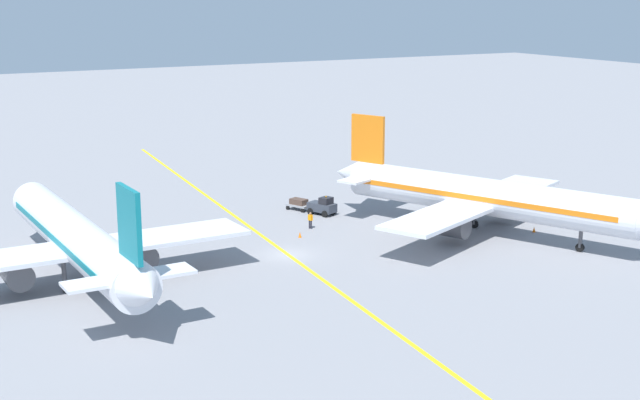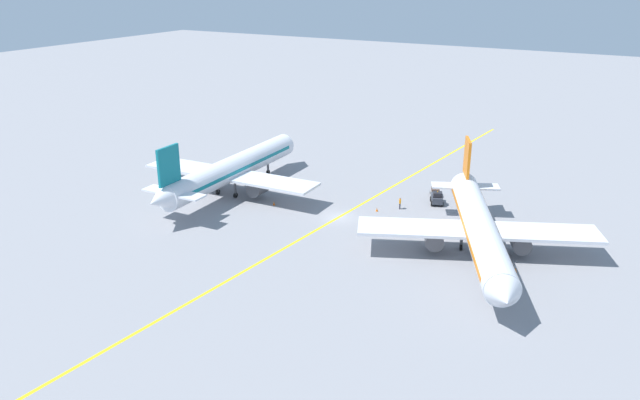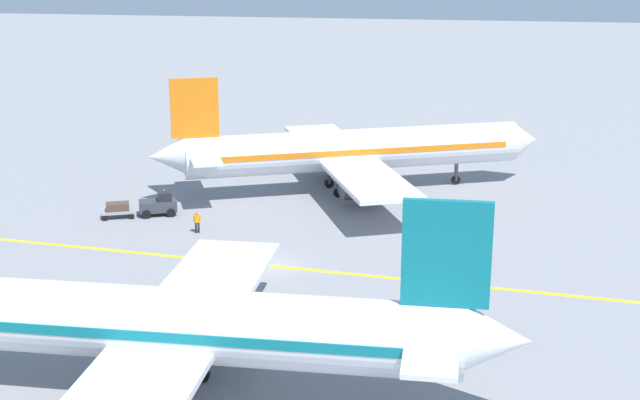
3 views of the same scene
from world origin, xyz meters
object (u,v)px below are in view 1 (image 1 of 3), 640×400
(airplane_at_gate, at_px, (482,197))
(baggage_tug_dark, at_px, (323,206))
(airplane_adjacent_stand, at_px, (77,240))
(baggage_cart_trailing, at_px, (299,203))
(traffic_cone_mid_apron, at_px, (182,270))
(traffic_cone_by_wingtip, at_px, (300,235))
(traffic_cone_near_nose, at_px, (534,229))
(ground_crew_worker, at_px, (310,220))

(airplane_at_gate, height_order, baggage_tug_dark, airplane_at_gate)
(airplane_adjacent_stand, relative_size, baggage_cart_trailing, 12.06)
(baggage_tug_dark, bearing_deg, baggage_cart_trailing, -66.96)
(traffic_cone_mid_apron, bearing_deg, airplane_at_gate, 175.24)
(airplane_adjacent_stand, bearing_deg, baggage_cart_trailing, -153.54)
(airplane_adjacent_stand, height_order, baggage_cart_trailing, airplane_adjacent_stand)
(traffic_cone_by_wingtip, bearing_deg, baggage_tug_dark, -132.69)
(airplane_adjacent_stand, xyz_separation_m, traffic_cone_mid_apron, (-8.26, 1.30, -3.43))
(traffic_cone_near_nose, relative_size, traffic_cone_mid_apron, 1.00)
(ground_crew_worker, height_order, traffic_cone_mid_apron, ground_crew_worker)
(baggage_tug_dark, xyz_separation_m, ground_crew_worker, (3.88, 4.45, 0.01))
(ground_crew_worker, bearing_deg, airplane_adjacent_stand, 13.82)
(airplane_adjacent_stand, distance_m, ground_crew_worker, 25.49)
(traffic_cone_near_nose, distance_m, traffic_cone_mid_apron, 35.36)
(baggage_cart_trailing, bearing_deg, baggage_tug_dark, 113.04)
(baggage_tug_dark, bearing_deg, traffic_cone_by_wingtip, 47.31)
(traffic_cone_mid_apron, height_order, traffic_cone_by_wingtip, same)
(airplane_adjacent_stand, height_order, traffic_cone_near_nose, airplane_adjacent_stand)
(airplane_at_gate, distance_m, airplane_adjacent_stand, 38.50)
(airplane_at_gate, distance_m, traffic_cone_by_wingtip, 18.11)
(traffic_cone_mid_apron, bearing_deg, traffic_cone_near_nose, 172.66)
(airplane_adjacent_stand, xyz_separation_m, traffic_cone_near_nose, (-43.34, 5.82, -3.43))
(baggage_tug_dark, relative_size, traffic_cone_mid_apron, 6.09)
(traffic_cone_near_nose, height_order, traffic_cone_mid_apron, same)
(baggage_tug_dark, bearing_deg, airplane_at_gate, 124.48)
(airplane_adjacent_stand, distance_m, traffic_cone_near_nose, 43.86)
(baggage_cart_trailing, xyz_separation_m, traffic_cone_mid_apron, (18.93, 14.84, -0.49))
(baggage_tug_dark, bearing_deg, traffic_cone_mid_apron, 30.27)
(baggage_cart_trailing, relative_size, ground_crew_worker, 1.75)
(airplane_at_gate, xyz_separation_m, baggage_cart_trailing, (11.11, -17.34, -2.95))
(ground_crew_worker, relative_size, traffic_cone_near_nose, 3.05)
(baggage_cart_trailing, height_order, traffic_cone_mid_apron, baggage_cart_trailing)
(baggage_cart_trailing, bearing_deg, airplane_adjacent_stand, 26.46)
(baggage_cart_trailing, bearing_deg, traffic_cone_mid_apron, 38.09)
(airplane_adjacent_stand, bearing_deg, baggage_tug_dark, -159.76)
(ground_crew_worker, relative_size, traffic_cone_mid_apron, 3.05)
(airplane_at_gate, xyz_separation_m, traffic_cone_by_wingtip, (16.15, -7.44, -3.43))
(ground_crew_worker, bearing_deg, baggage_tug_dark, -131.10)
(airplane_adjacent_stand, bearing_deg, traffic_cone_mid_apron, 171.05)
(ground_crew_worker, distance_m, traffic_cone_by_wingtip, 3.49)
(baggage_tug_dark, relative_size, baggage_cart_trailing, 1.14)
(ground_crew_worker, height_order, traffic_cone_by_wingtip, ground_crew_worker)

